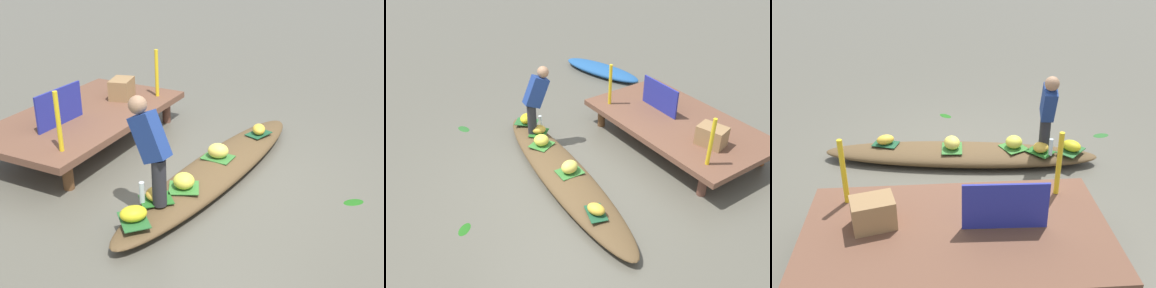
% 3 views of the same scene
% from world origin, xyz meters
% --- Properties ---
extents(canal_water, '(40.00, 40.00, 0.00)m').
position_xyz_m(canal_water, '(0.00, 0.00, 0.00)').
color(canal_water, '#5A574B').
rests_on(canal_water, ground).
extents(dock_platform, '(3.20, 1.80, 0.47)m').
position_xyz_m(dock_platform, '(0.19, 2.28, 0.41)').
color(dock_platform, brown).
rests_on(dock_platform, ground).
extents(vendor_boat, '(4.18, 1.20, 0.24)m').
position_xyz_m(vendor_boat, '(0.00, 0.00, 0.12)').
color(vendor_boat, brown).
rests_on(vendor_boat, ground).
extents(moored_boat, '(2.18, 1.14, 0.20)m').
position_xyz_m(moored_boat, '(-3.09, 3.07, 0.10)').
color(moored_boat, '#235697').
rests_on(moored_boat, ground).
extents(leaf_mat_0, '(0.33, 0.41, 0.01)m').
position_xyz_m(leaf_mat_0, '(0.12, 0.03, 0.24)').
color(leaf_mat_0, '#377632').
rests_on(leaf_mat_0, vendor_boat).
extents(banana_bunch_0, '(0.30, 0.33, 0.19)m').
position_xyz_m(banana_bunch_0, '(0.12, 0.03, 0.34)').
color(banana_bunch_0, '#EEDC57').
rests_on(banana_bunch_0, vendor_boat).
extents(leaf_mat_1, '(0.43, 0.35, 0.01)m').
position_xyz_m(leaf_mat_1, '(1.13, -0.19, 0.24)').
color(leaf_mat_1, '#1B4F30').
rests_on(leaf_mat_1, vendor_boat).
extents(banana_bunch_1, '(0.31, 0.26, 0.14)m').
position_xyz_m(banana_bunch_1, '(1.13, -0.19, 0.31)').
color(banana_bunch_1, gold).
rests_on(banana_bunch_1, vendor_boat).
extents(leaf_mat_2, '(0.46, 0.46, 0.01)m').
position_xyz_m(leaf_mat_2, '(-1.18, 0.23, 0.24)').
color(leaf_mat_2, '#236422').
rests_on(leaf_mat_2, vendor_boat).
extents(banana_bunch_2, '(0.32, 0.33, 0.14)m').
position_xyz_m(banana_bunch_2, '(-1.18, 0.23, 0.31)').
color(banana_bunch_2, gold).
rests_on(banana_bunch_2, vendor_boat).
extents(leaf_mat_3, '(0.45, 0.46, 0.01)m').
position_xyz_m(leaf_mat_3, '(-0.80, 0.07, 0.24)').
color(leaf_mat_3, '#387C32').
rests_on(leaf_mat_3, vendor_boat).
extents(banana_bunch_3, '(0.35, 0.35, 0.19)m').
position_xyz_m(banana_bunch_3, '(-0.80, 0.07, 0.33)').
color(banana_bunch_3, '#E6DF48').
rests_on(banana_bunch_3, vendor_boat).
extents(leaf_mat_4, '(0.48, 0.49, 0.01)m').
position_xyz_m(leaf_mat_4, '(-1.64, 0.23, 0.24)').
color(leaf_mat_4, '#28632E').
rests_on(leaf_mat_4, vendor_boat).
extents(banana_bunch_4, '(0.36, 0.36, 0.16)m').
position_xyz_m(banana_bunch_4, '(-1.64, 0.23, 0.32)').
color(banana_bunch_4, yellow).
rests_on(banana_bunch_4, vendor_boat).
extents(vendor_person, '(0.23, 0.48, 1.22)m').
position_xyz_m(vendor_person, '(-1.23, 0.24, 0.93)').
color(vendor_person, '#28282D').
rests_on(vendor_person, vendor_boat).
extents(water_bottle, '(0.06, 0.06, 0.26)m').
position_xyz_m(water_bottle, '(-1.30, 0.33, 0.37)').
color(water_bottle, silver).
rests_on(water_bottle, vendor_boat).
extents(market_banner, '(0.89, 0.06, 0.53)m').
position_xyz_m(market_banner, '(-0.31, 2.28, 0.74)').
color(market_banner, navy).
rests_on(market_banner, dock_platform).
extents(railing_post_west, '(0.06, 0.06, 0.78)m').
position_xyz_m(railing_post_west, '(-1.01, 1.68, 0.87)').
color(railing_post_west, yellow).
rests_on(railing_post_west, dock_platform).
extents(railing_post_east, '(0.06, 0.06, 0.78)m').
position_xyz_m(railing_post_east, '(1.39, 1.68, 0.87)').
color(railing_post_east, yellow).
rests_on(railing_post_east, dock_platform).
extents(produce_crate, '(0.51, 0.42, 0.32)m').
position_xyz_m(produce_crate, '(1.04, 2.15, 0.64)').
color(produce_crate, '#977249').
rests_on(produce_crate, dock_platform).
extents(drifting_plant_0, '(0.32, 0.23, 0.01)m').
position_xyz_m(drifting_plant_0, '(-2.46, -0.71, 0.00)').
color(drifting_plant_0, '#265F26').
rests_on(drifting_plant_0, ground).
extents(drifting_plant_1, '(0.29, 0.29, 0.01)m').
position_xyz_m(drifting_plant_1, '(0.16, -1.74, 0.00)').
color(drifting_plant_1, '#1F6218').
rests_on(drifting_plant_1, ground).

